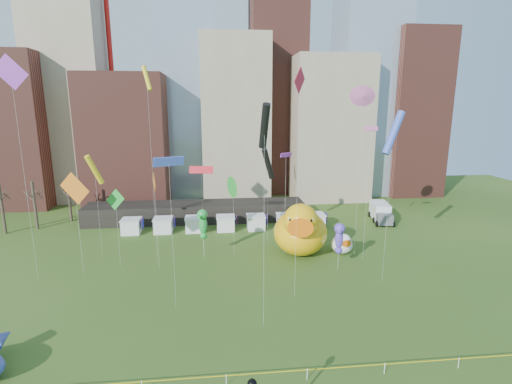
{
  "coord_description": "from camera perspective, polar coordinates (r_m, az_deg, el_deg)",
  "views": [
    {
      "loc": [
        -0.42,
        -24.38,
        19.91
      ],
      "look_at": [
        3.31,
        10.71,
        12.0
      ],
      "focal_mm": 27.0,
      "sensor_mm": 36.0,
      "label": 1
    }
  ],
  "objects": [
    {
      "name": "kite_12",
      "position": [
        50.82,
        -15.88,
        15.84
      ],
      "size": [
        1.5,
        1.76,
        24.77
      ],
      "color": "silver",
      "rests_on": "ground"
    },
    {
      "name": "kite_10",
      "position": [
        55.83,
        1.8,
        4.17
      ],
      "size": [
        2.43,
        2.61,
        14.06
      ],
      "color": "silver",
      "rests_on": "ground"
    },
    {
      "name": "skyline",
      "position": [
        85.49,
        -4.41,
        13.62
      ],
      "size": [
        101.0,
        23.0,
        68.0
      ],
      "color": "brown",
      "rests_on": "ground"
    },
    {
      "name": "bare_trees",
      "position": [
        73.16,
        -29.89,
        -1.63
      ],
      "size": [
        8.44,
        6.44,
        8.5
      ],
      "color": "#382B21",
      "rests_on": "ground"
    },
    {
      "name": "kite_2",
      "position": [
        32.25,
        1.26,
        9.68
      ],
      "size": [
        0.83,
        2.31,
        20.2
      ],
      "color": "silver",
      "rests_on": "ground"
    },
    {
      "name": "pavilion",
      "position": [
        68.95,
        -8.84,
        -2.92
      ],
      "size": [
        38.0,
        6.0,
        3.2
      ],
      "primitive_type": "cube",
      "color": "black",
      "rests_on": "ground"
    },
    {
      "name": "kite_7",
      "position": [
        50.22,
        4.47,
        5.29
      ],
      "size": [
        1.7,
        1.23,
        14.0
      ],
      "color": "silver",
      "rests_on": "ground"
    },
    {
      "name": "box_truck",
      "position": [
        71.52,
        17.98,
        -2.84
      ],
      "size": [
        4.03,
        7.68,
        3.1
      ],
      "rotation": [
        0.0,
        0.0,
        -0.19
      ],
      "color": "white",
      "rests_on": "ground"
    },
    {
      "name": "kite_5",
      "position": [
        36.75,
        -12.8,
        4.29
      ],
      "size": [
        2.86,
        1.54,
        15.31
      ],
      "color": "silver",
      "rests_on": "ground"
    },
    {
      "name": "kite_1",
      "position": [
        49.78,
        15.61,
        13.52
      ],
      "size": [
        2.48,
        0.93,
        22.34
      ],
      "color": "silver",
      "rests_on": "ground"
    },
    {
      "name": "seahorse_green",
      "position": [
        51.34,
        -7.86,
        -4.39
      ],
      "size": [
        1.82,
        2.02,
        6.68
      ],
      "rotation": [
        0.0,
        0.0,
        -0.43
      ],
      "color": "silver",
      "rests_on": "ground"
    },
    {
      "name": "kite_4",
      "position": [
        54.79,
        -22.82,
        3.05
      ],
      "size": [
        2.17,
        2.21,
        13.78
      ],
      "color": "silver",
      "rests_on": "ground"
    },
    {
      "name": "kite_14",
      "position": [
        47.2,
        -14.83,
        1.13
      ],
      "size": [
        0.62,
        2.28,
        12.2
      ],
      "color": "silver",
      "rests_on": "ground"
    },
    {
      "name": "big_duck",
      "position": [
        52.49,
        6.58,
        -5.62
      ],
      "size": [
        9.03,
        10.79,
        7.72
      ],
      "rotation": [
        0.0,
        0.0,
        -0.22
      ],
      "color": "#FFB30D",
      "rests_on": "ground"
    },
    {
      "name": "kite_8",
      "position": [
        37.99,
        6.47,
        15.22
      ],
      "size": [
        1.49,
        2.15,
        23.58
      ],
      "color": "silver",
      "rests_on": "ground"
    },
    {
      "name": "kite_13",
      "position": [
        43.92,
        19.71,
        8.25
      ],
      "size": [
        2.86,
        1.87,
        19.48
      ],
      "color": "silver",
      "rests_on": "ground"
    },
    {
      "name": "seahorse_purple",
      "position": [
        48.31,
        12.26,
        -6.39
      ],
      "size": [
        1.69,
        1.91,
        6.03
      ],
      "rotation": [
        0.0,
        0.0,
        -0.35
      ],
      "color": "silver",
      "rests_on": "ground"
    },
    {
      "name": "kite_3",
      "position": [
        50.81,
        -3.4,
        0.76
      ],
      "size": [
        1.08,
        2.74,
        10.85
      ],
      "color": "silver",
      "rests_on": "ground"
    },
    {
      "name": "kite_11",
      "position": [
        50.32,
        -20.11,
        -1.15
      ],
      "size": [
        2.5,
        1.17,
        10.04
      ],
      "color": "silver",
      "rests_on": "ground"
    },
    {
      "name": "kite_9",
      "position": [
        50.26,
        16.65,
        8.67
      ],
      "size": [
        1.87,
        0.53,
        17.47
      ],
      "color": "silver",
      "rests_on": "ground"
    },
    {
      "name": "kite_6",
      "position": [
        49.08,
        -25.27,
        0.41
      ],
      "size": [
        3.64,
        1.27,
        12.52
      ],
      "color": "silver",
      "rests_on": "ground"
    },
    {
      "name": "kite_15",
      "position": [
        48.65,
        -32.56,
        14.35
      ],
      "size": [
        3.66,
        0.24,
        25.16
      ],
      "color": "silver",
      "rests_on": "ground"
    },
    {
      "name": "vendor_tents",
      "position": [
        63.25,
        -4.51,
        -4.7
      ],
      "size": [
        33.24,
        2.8,
        2.4
      ],
      "color": "white",
      "rests_on": "ground"
    },
    {
      "name": "small_duck",
      "position": [
        54.61,
        12.65,
        -7.49
      ],
      "size": [
        3.0,
        4.0,
        3.07
      ],
      "rotation": [
        0.0,
        0.0,
        -0.03
      ],
      "color": "white",
      "rests_on": "ground"
    },
    {
      "name": "caution_tape",
      "position": [
        31.05,
        -4.43,
        -25.67
      ],
      "size": [
        50.0,
        0.06,
        0.9
      ],
      "color": "white",
      "rests_on": "ground"
    },
    {
      "name": "kite_0",
      "position": [
        52.26,
        -8.12,
        3.23
      ],
      "size": [
        3.24,
        0.91,
        12.02
      ],
      "color": "silver",
      "rests_on": "ground"
    }
  ]
}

